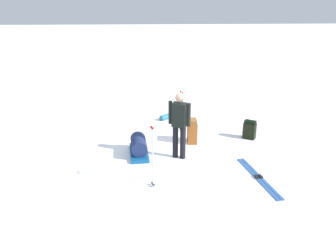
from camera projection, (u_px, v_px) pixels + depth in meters
name	position (u px, v px, depth m)	size (l,w,h in m)	color
ground_plane	(168.00, 150.00, 9.07)	(80.00, 80.00, 0.00)	white
skier_standing	(179.00, 122.00, 8.35)	(0.34, 0.53, 1.70)	black
ski_pair_near	(258.00, 177.00, 7.72)	(1.90, 0.53, 0.05)	#2C5AA6
backpack_large_dark	(250.00, 130.00, 9.75)	(0.36, 0.40, 0.54)	black
backpack_bright	(192.00, 131.00, 9.45)	(0.38, 0.25, 0.68)	#954E1D
ski_poles_planted_near	(152.00, 154.00, 7.11)	(0.15, 0.09, 1.39)	#B0B9B7
ski_poles_planted_far	(181.00, 109.00, 10.09)	(0.22, 0.11, 1.25)	black
gear_sled	(139.00, 146.00, 8.78)	(1.13, 0.55, 0.49)	#0F4D84
sleeping_mat_rolled	(167.00, 116.00, 11.32)	(0.18, 0.18, 0.55)	teal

